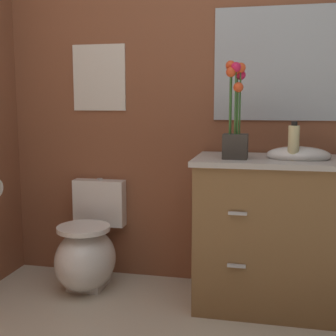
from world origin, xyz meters
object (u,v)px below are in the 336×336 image
Objects in this scene: toilet at (88,251)px; vanity_cabinet at (275,231)px; soap_bottle at (294,142)px; flower_vase at (235,121)px; wall_mirror at (279,64)px; wall_poster at (99,78)px.

toilet is 1.21m from vanity_cabinet.
soap_bottle is at bearing -46.45° from vanity_cabinet.
flower_vase reaches higher than soap_bottle.
soap_bottle reaches higher than toilet.
vanity_cabinet is 1.34× the size of wall_mirror.
vanity_cabinet is at bearing 133.55° from soap_bottle.
wall_poster is 0.55× the size of wall_mirror.
vanity_cabinet reaches higher than toilet.
vanity_cabinet is 4.96× the size of soap_bottle.
wall_poster is at bearing 166.11° from vanity_cabinet.
vanity_cabinet is 0.70m from flower_vase.
flower_vase is at bearing -163.47° from vanity_cabinet.
flower_vase is 1.24× the size of wall_poster.
wall_mirror reaches higher than soap_bottle.
toilet is 1.17m from wall_poster.
vanity_cabinet is at bearing -13.89° from wall_poster.
wall_mirror reaches higher than flower_vase.
wall_mirror reaches higher than vanity_cabinet.
vanity_cabinet is (1.19, -0.03, 0.22)m from toilet.
wall_poster is (-1.19, 0.29, 0.92)m from vanity_cabinet.
flower_vase reaches higher than vanity_cabinet.
flower_vase is 2.54× the size of soap_bottle.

